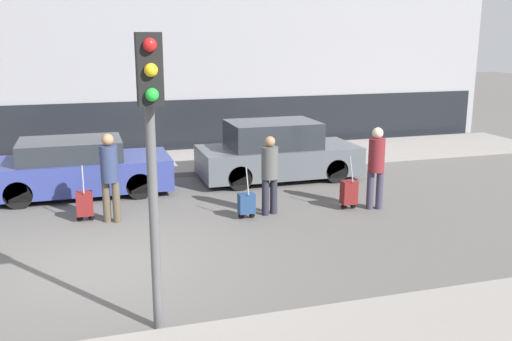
{
  "coord_description": "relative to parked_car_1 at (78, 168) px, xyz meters",
  "views": [
    {
      "loc": [
        -0.05,
        -8.88,
        3.6
      ],
      "look_at": [
        3.21,
        1.8,
        0.95
      ],
      "focal_mm": 40.0,
      "sensor_mm": 36.0,
      "label": 1
    }
  ],
  "objects": [
    {
      "name": "ground_plane",
      "position": [
        0.26,
        -4.55,
        -0.62
      ],
      "size": [
        80.0,
        80.0,
        0.0
      ],
      "primitive_type": "plane",
      "color": "#565451"
    },
    {
      "name": "pedestrian_left",
      "position": [
        0.62,
        -2.3,
        0.39
      ],
      "size": [
        0.34,
        0.34,
        1.77
      ],
      "rotation": [
        0.0,
        0.0,
        -0.4
      ],
      "color": "#4C4233",
      "rests_on": "ground_plane"
    },
    {
      "name": "pedestrian_right",
      "position": [
        6.01,
        -3.03,
        0.38
      ],
      "size": [
        0.34,
        0.34,
        1.75
      ],
      "rotation": [
        0.0,
        0.0,
        -0.26
      ],
      "color": "#383347",
      "rests_on": "ground_plane"
    },
    {
      "name": "pedestrian_center",
      "position": [
        3.76,
        -2.74,
        0.31
      ],
      "size": [
        0.34,
        0.34,
        1.63
      ],
      "rotation": [
        0.0,
        0.0,
        0.25
      ],
      "color": "#23232D",
      "rests_on": "ground_plane"
    },
    {
      "name": "trolley_left",
      "position": [
        0.11,
        -2.09,
        -0.26
      ],
      "size": [
        0.34,
        0.29,
        1.13
      ],
      "color": "maroon",
      "rests_on": "ground_plane"
    },
    {
      "name": "trolley_center",
      "position": [
        3.22,
        -2.88,
        -0.3
      ],
      "size": [
        0.34,
        0.29,
        1.06
      ],
      "color": "navy",
      "rests_on": "ground_plane"
    },
    {
      "name": "sidewalk_far",
      "position": [
        0.26,
        2.45,
        -0.56
      ],
      "size": [
        28.0,
        3.0,
        0.12
      ],
      "color": "gray",
      "rests_on": "ground_plane"
    },
    {
      "name": "traffic_light",
      "position": [
        0.94,
        -6.91,
        1.98
      ],
      "size": [
        0.28,
        0.47,
        3.64
      ],
      "color": "#515154",
      "rests_on": "ground_plane"
    },
    {
      "name": "parked_car_1",
      "position": [
        0.0,
        0.0,
        0.0
      ],
      "size": [
        4.11,
        1.77,
        1.29
      ],
      "color": "navy",
      "rests_on": "ground_plane"
    },
    {
      "name": "parked_car_2",
      "position": [
        4.86,
        0.04,
        0.07
      ],
      "size": [
        4.04,
        1.78,
        1.49
      ],
      "color": "#4C5156",
      "rests_on": "ground_plane"
    },
    {
      "name": "trolley_right",
      "position": [
        5.48,
        -2.89,
        -0.25
      ],
      "size": [
        0.34,
        0.29,
        1.16
      ],
      "color": "maroon",
      "rests_on": "ground_plane"
    }
  ]
}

